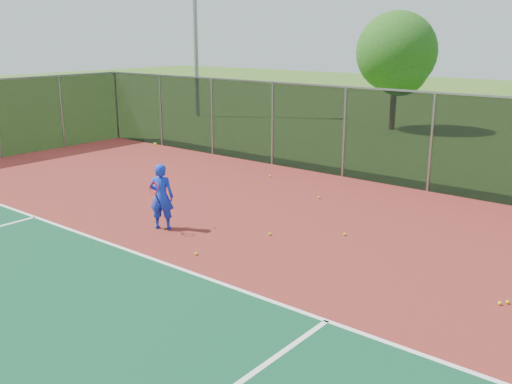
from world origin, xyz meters
TOP-DOWN VIEW (x-y plane):
  - ground at (0.00, 0.00)m, footprint 120.00×120.00m
  - court_apron at (0.00, 2.00)m, footprint 30.00×20.00m
  - fence_back at (0.00, 12.00)m, footprint 30.00×0.06m
  - tennis_player at (-3.72, 4.51)m, footprint 0.72×0.74m
  - practice_ball_0 at (-1.81, 3.76)m, footprint 0.07×0.07m
  - practice_ball_2 at (4.17, 5.58)m, footprint 0.07×0.07m
  - practice_ball_3 at (4.08, 5.44)m, footprint 0.07×0.07m
  - practice_ball_4 at (-4.86, 10.39)m, footprint 0.07×0.07m
  - practice_ball_6 at (0.08, 6.88)m, footprint 0.07×0.07m
  - practice_ball_7 at (-2.13, 9.20)m, footprint 0.07×0.07m
  - practice_ball_8 at (-1.33, 5.77)m, footprint 0.07×0.07m
  - tree_back_left at (-6.12, 22.28)m, footprint 3.97×3.97m

SIDE VIEW (x-z plane):
  - ground at x=0.00m, z-range 0.00..0.00m
  - court_apron at x=0.00m, z-range 0.00..0.02m
  - practice_ball_0 at x=-1.81m, z-range 0.02..0.09m
  - practice_ball_2 at x=4.17m, z-range 0.02..0.09m
  - practice_ball_3 at x=4.08m, z-range 0.02..0.09m
  - practice_ball_4 at x=-4.86m, z-range 0.02..0.09m
  - practice_ball_6 at x=0.08m, z-range 0.02..0.09m
  - practice_ball_7 at x=-2.13m, z-range 0.02..0.09m
  - practice_ball_8 at x=-1.33m, z-range 0.02..0.09m
  - tennis_player at x=-3.72m, z-range -0.21..1.90m
  - fence_back at x=0.00m, z-range 0.05..3.08m
  - tree_back_left at x=-6.12m, z-range 0.74..6.57m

